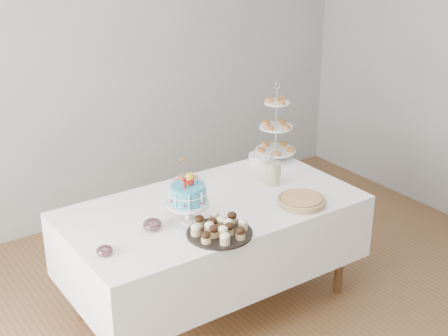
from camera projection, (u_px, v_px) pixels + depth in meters
floor at (239, 327)px, 4.09m from camera, size 5.00×5.00×0.00m
walls at (241, 132)px, 3.57m from camera, size 5.04×4.04×2.70m
table at (213, 236)px, 4.11m from camera, size 1.92×1.02×0.77m
birthday_cake at (188, 205)px, 3.77m from camera, size 0.26×0.26×0.40m
cupcake_tray at (219, 228)px, 3.64m from camera, size 0.39×0.39×0.09m
pie at (302, 201)px, 4.01m from camera, size 0.32×0.32×0.05m
tiered_stand at (276, 127)px, 4.67m from camera, size 0.31×0.31×0.60m
plate_stack at (260, 158)px, 4.68m from camera, size 0.17×0.17×0.07m
pastry_plate at (187, 181)px, 4.33m from camera, size 0.24×0.24×0.04m
jam_bowl_a at (105, 251)px, 3.43m from camera, size 0.09×0.09×0.06m
jam_bowl_b at (152, 225)px, 3.70m from camera, size 0.12×0.12×0.07m
utensil_pitcher at (272, 172)px, 4.29m from camera, size 0.11×0.11×0.24m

